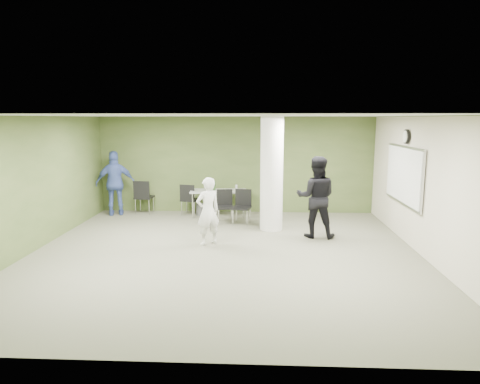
# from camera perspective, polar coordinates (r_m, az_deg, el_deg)

# --- Properties ---
(floor) EXTENTS (8.00, 8.00, 0.00)m
(floor) POSITION_cam_1_polar(r_m,az_deg,el_deg) (8.90, -2.06, -8.19)
(floor) COLOR #575644
(floor) RESTS_ON ground
(ceiling) EXTENTS (8.00, 8.00, 0.00)m
(ceiling) POSITION_cam_1_polar(r_m,az_deg,el_deg) (8.47, -2.18, 10.14)
(ceiling) COLOR white
(ceiling) RESTS_ON wall_back
(wall_back) EXTENTS (8.00, 2.80, 0.02)m
(wall_back) POSITION_cam_1_polar(r_m,az_deg,el_deg) (12.53, -0.56, 3.63)
(wall_back) COLOR #405327
(wall_back) RESTS_ON floor
(wall_left) EXTENTS (0.02, 8.00, 2.80)m
(wall_left) POSITION_cam_1_polar(r_m,az_deg,el_deg) (9.76, -26.21, 0.85)
(wall_left) COLOR #405327
(wall_left) RESTS_ON floor
(wall_right_cream) EXTENTS (0.02, 8.00, 2.80)m
(wall_right_cream) POSITION_cam_1_polar(r_m,az_deg,el_deg) (9.15, 23.71, 0.49)
(wall_right_cream) COLOR beige
(wall_right_cream) RESTS_ON floor
(column) EXTENTS (0.56, 0.56, 2.80)m
(column) POSITION_cam_1_polar(r_m,az_deg,el_deg) (10.53, 4.25, 2.42)
(column) COLOR silver
(column) RESTS_ON floor
(whiteboard) EXTENTS (0.05, 2.30, 1.30)m
(whiteboard) POSITION_cam_1_polar(r_m,az_deg,el_deg) (10.23, 20.97, 2.14)
(whiteboard) COLOR silver
(whiteboard) RESTS_ON wall_right_cream
(wall_clock) EXTENTS (0.06, 0.32, 0.32)m
(wall_clock) POSITION_cam_1_polar(r_m,az_deg,el_deg) (10.16, 21.28, 6.90)
(wall_clock) COLOR black
(wall_clock) RESTS_ON wall_right_cream
(folding_table) EXTENTS (1.61, 0.78, 0.99)m
(folding_table) POSITION_cam_1_polar(r_m,az_deg,el_deg) (12.06, -2.88, -0.00)
(folding_table) COLOR #959690
(folding_table) RESTS_ON floor
(wastebasket) EXTENTS (0.28, 0.28, 0.32)m
(wastebasket) POSITION_cam_1_polar(r_m,az_deg,el_deg) (12.35, -5.24, -2.33)
(wastebasket) COLOR #4C4C4C
(wastebasket) RESTS_ON floor
(chair_back_left) EXTENTS (0.52, 0.52, 0.98)m
(chair_back_left) POSITION_cam_1_polar(r_m,az_deg,el_deg) (12.65, -12.79, -0.32)
(chair_back_left) COLOR black
(chair_back_left) RESTS_ON floor
(chair_back_right) EXTENTS (0.54, 0.54, 0.90)m
(chair_back_right) POSITION_cam_1_polar(r_m,az_deg,el_deg) (12.25, -6.83, -0.70)
(chair_back_right) COLOR black
(chair_back_right) RESTS_ON floor
(chair_table_left) EXTENTS (0.50, 0.50, 0.88)m
(chair_table_left) POSITION_cam_1_polar(r_m,az_deg,el_deg) (11.36, -2.01, -1.56)
(chair_table_left) COLOR black
(chair_table_left) RESTS_ON floor
(chair_table_right) EXTENTS (0.53, 0.53, 0.91)m
(chair_table_right) POSITION_cam_1_polar(r_m,az_deg,el_deg) (11.22, 0.31, -1.61)
(chair_table_right) COLOR black
(chair_table_right) RESTS_ON floor
(woman_white) EXTENTS (0.65, 0.60, 1.50)m
(woman_white) POSITION_cam_1_polar(r_m,az_deg,el_deg) (9.34, -4.30, -2.59)
(woman_white) COLOR silver
(woman_white) RESTS_ON floor
(man_black) EXTENTS (1.00, 0.83, 1.90)m
(man_black) POSITION_cam_1_polar(r_m,az_deg,el_deg) (10.04, 10.11, -0.68)
(man_black) COLOR black
(man_black) RESTS_ON floor
(man_blue) EXTENTS (1.17, 0.75, 1.84)m
(man_blue) POSITION_cam_1_polar(r_m,az_deg,el_deg) (12.67, -16.27, 1.12)
(man_blue) COLOR #4258A3
(man_blue) RESTS_ON floor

